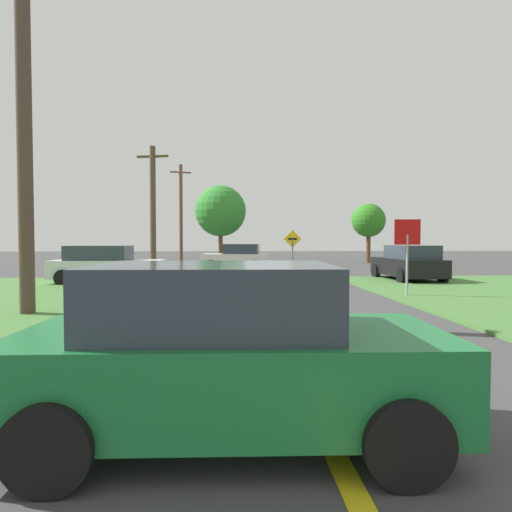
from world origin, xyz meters
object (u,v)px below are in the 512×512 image
at_px(car_approaching_junction, 236,257).
at_px(utility_pole_near, 24,127).
at_px(car_on_crossroad, 408,263).
at_px(direction_sign, 293,248).
at_px(utility_pole_far, 181,212).
at_px(pine_tree_center, 369,221).
at_px(car_behind_on_main_road, 228,353).
at_px(stop_sign, 407,242).
at_px(parked_car_near_building, 106,265).
at_px(utility_pole_mid, 153,208).
at_px(oak_tree_left, 221,211).

relative_size(car_approaching_junction, utility_pole_near, 0.46).
distance_m(car_on_crossroad, direction_sign, 5.69).
height_order(utility_pole_far, pine_tree_center, utility_pole_far).
distance_m(car_approaching_junction, pine_tree_center, 14.28).
xyz_separation_m(car_on_crossroad, car_behind_on_main_road, (-8.03, -15.42, -0.00)).
relative_size(stop_sign, pine_tree_center, 0.52).
distance_m(parked_car_near_building, direction_sign, 9.13).
distance_m(car_approaching_junction, direction_sign, 5.47).
xyz_separation_m(utility_pole_mid, oak_tree_left, (3.51, 8.97, 0.46)).
bearing_deg(pine_tree_center, oak_tree_left, -170.46).
relative_size(car_approaching_junction, direction_sign, 1.72).
xyz_separation_m(car_on_crossroad, oak_tree_left, (-8.80, 14.21, 3.27)).
height_order(utility_pole_near, oak_tree_left, utility_pole_near).
bearing_deg(pine_tree_center, direction_sign, -121.41).
height_order(car_behind_on_main_road, pine_tree_center, pine_tree_center).
distance_m(car_approaching_junction, oak_tree_left, 7.54).
height_order(stop_sign, utility_pole_far, utility_pole_far).
bearing_deg(utility_pole_mid, parked_car_near_building, -98.50).
distance_m(oak_tree_left, pine_tree_center, 12.28).
xyz_separation_m(utility_pole_near, oak_tree_left, (4.11, 22.77, -0.47)).
bearing_deg(utility_pole_near, utility_pole_far, 88.80).
height_order(parked_car_near_building, oak_tree_left, oak_tree_left).
height_order(car_on_crossroad, utility_pole_mid, utility_pole_mid).
distance_m(stop_sign, pine_tree_center, 22.59).
height_order(stop_sign, utility_pole_near, utility_pole_near).
relative_size(car_approaching_junction, utility_pole_mid, 0.58).
bearing_deg(direction_sign, oak_tree_left, 109.11).
height_order(utility_pole_far, direction_sign, utility_pole_far).
distance_m(car_behind_on_main_road, pine_tree_center, 33.74).
distance_m(car_approaching_junction, utility_pole_near, 17.31).
bearing_deg(car_on_crossroad, utility_pole_mid, 64.49).
height_order(parked_car_near_building, direction_sign, direction_sign).
xyz_separation_m(car_approaching_junction, utility_pole_near, (-5.23, -16.07, 3.74)).
height_order(utility_pole_near, utility_pole_mid, utility_pole_near).
distance_m(utility_pole_near, utility_pole_far, 27.60).
distance_m(stop_sign, utility_pole_mid, 14.82).
bearing_deg(direction_sign, utility_pole_near, -125.14).
bearing_deg(car_approaching_junction, stop_sign, 120.42).
bearing_deg(pine_tree_center, utility_pole_mid, -144.81).
distance_m(parked_car_near_building, utility_pole_near, 8.63).
bearing_deg(pine_tree_center, car_approaching_junction, -141.52).
relative_size(stop_sign, utility_pole_mid, 0.36).
xyz_separation_m(parked_car_near_building, direction_sign, (8.34, 3.65, 0.66)).
relative_size(car_approaching_junction, oak_tree_left, 0.68).
bearing_deg(direction_sign, utility_pole_mid, 162.31).
xyz_separation_m(stop_sign, utility_pole_mid, (-9.97, 10.81, 1.83)).
height_order(car_behind_on_main_road, utility_pole_mid, utility_pole_mid).
relative_size(car_on_crossroad, oak_tree_left, 0.72).
height_order(car_behind_on_main_road, car_approaching_junction, same).
bearing_deg(car_on_crossroad, direction_sign, 57.05).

